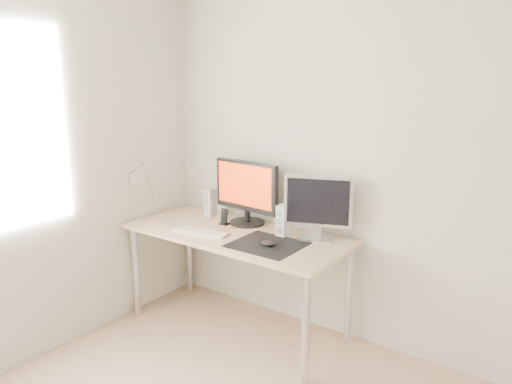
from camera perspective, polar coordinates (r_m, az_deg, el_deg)
The scene contains 11 objects.
wall_back at distance 3.24m, azimuth 14.90°, elevation 2.99°, with size 3.50×3.50×0.00m, color silver.
mousepad at distance 3.25m, azimuth 1.28°, elevation -6.03°, with size 0.45×0.40×0.00m, color black.
mouse at distance 3.20m, azimuth 1.27°, elevation -5.90°, with size 0.10×0.06×0.04m, color black.
desk at distance 3.53m, azimuth -2.25°, elevation -5.78°, with size 1.60×0.70×0.73m.
main_monitor at distance 3.61m, azimuth -1.10°, elevation 0.20°, with size 0.55×0.28×0.47m.
second_monitor at distance 3.30m, azimuth 7.11°, elevation -1.43°, with size 0.44×0.23×0.43m.
speaker_left at distance 3.86m, azimuth -5.26°, elevation -1.22°, with size 0.07×0.08×0.22m.
speaker_right at distance 3.39m, azimuth 3.07°, elevation -3.28°, with size 0.07×0.08×0.22m.
keyboard at distance 3.50m, azimuth -6.37°, elevation -4.54°, with size 0.43×0.17×0.02m.
phone_dock at distance 3.66m, azimuth -3.64°, elevation -3.17°, with size 0.07×0.06×0.12m.
pennant at distance 3.85m, azimuth -12.94°, elevation 1.65°, with size 0.01×0.23×0.29m.
Camera 1 is at (1.13, -1.24, 1.82)m, focal length 35.00 mm.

